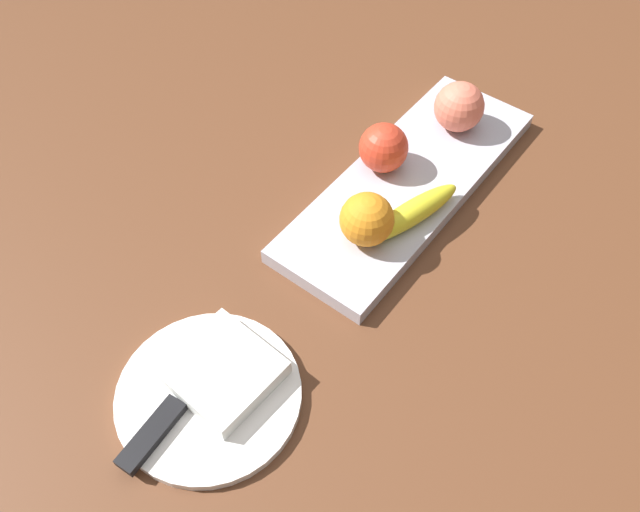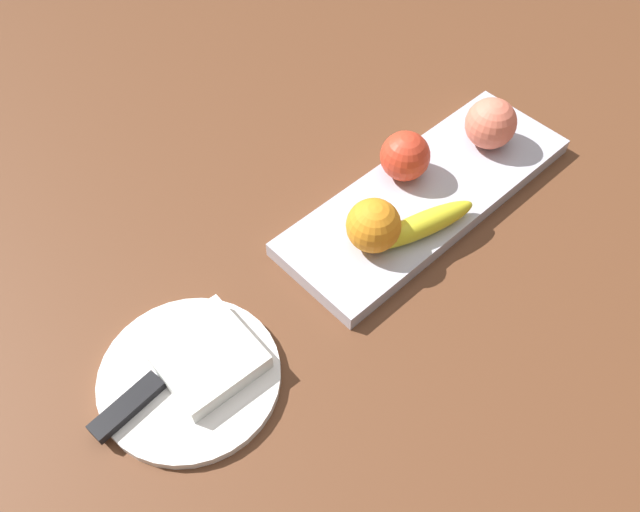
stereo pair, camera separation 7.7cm
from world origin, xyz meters
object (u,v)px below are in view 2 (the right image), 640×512
(fruit_tray, at_px, (427,195))
(knife, at_px, (139,397))
(banana, at_px, (422,225))
(dinner_plate, at_px, (190,377))
(peach, at_px, (491,123))
(apple, at_px, (405,156))
(folded_napkin, at_px, (206,356))
(orange_near_apple, at_px, (373,226))

(fruit_tray, relative_size, knife, 2.51)
(banana, relative_size, dinner_plate, 0.76)
(peach, bearing_deg, dinner_plate, -179.55)
(peach, bearing_deg, knife, 179.15)
(peach, distance_m, dinner_plate, 0.55)
(peach, relative_size, knife, 0.41)
(fruit_tray, bearing_deg, apple, 95.29)
(apple, xyz_separation_m, dinner_plate, (-0.41, -0.04, -0.05))
(apple, bearing_deg, knife, -176.21)
(folded_napkin, distance_m, knife, 0.09)
(fruit_tray, height_order, apple, apple)
(knife, bearing_deg, fruit_tray, -7.04)
(dinner_plate, height_order, knife, knife)
(apple, distance_m, peach, 0.14)
(dinner_plate, bearing_deg, knife, 167.24)
(apple, relative_size, dinner_plate, 0.33)
(peach, xyz_separation_m, knife, (-0.60, 0.01, -0.04))
(orange_near_apple, bearing_deg, fruit_tray, 6.17)
(knife, bearing_deg, banana, -13.72)
(orange_near_apple, relative_size, knife, 0.39)
(banana, bearing_deg, folded_napkin, 7.03)
(apple, bearing_deg, fruit_tray, -84.71)
(banana, distance_m, folded_napkin, 0.32)
(fruit_tray, relative_size, folded_napkin, 4.10)
(apple, xyz_separation_m, peach, (0.14, -0.04, 0.00))
(apple, height_order, orange_near_apple, same)
(orange_near_apple, bearing_deg, folded_napkin, 176.98)
(apple, xyz_separation_m, knife, (-0.46, -0.03, -0.04))
(peach, bearing_deg, orange_near_apple, -176.06)
(banana, xyz_separation_m, peach, (0.20, 0.05, 0.02))
(orange_near_apple, bearing_deg, knife, 175.53)
(apple, height_order, knife, apple)
(knife, bearing_deg, orange_near_apple, -9.89)
(knife, bearing_deg, folded_napkin, -14.29)
(banana, relative_size, folded_napkin, 1.43)
(peach, bearing_deg, folded_napkin, -179.53)
(fruit_tray, height_order, knife, knife)
(fruit_tray, xyz_separation_m, knife, (-0.47, 0.01, 0.01))
(fruit_tray, distance_m, knife, 0.47)
(banana, xyz_separation_m, knife, (-0.40, 0.06, -0.02))
(fruit_tray, distance_m, apple, 0.06)
(apple, bearing_deg, banana, -125.10)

